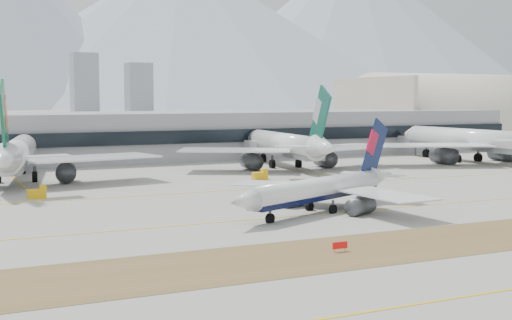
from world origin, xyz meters
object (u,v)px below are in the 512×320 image
widebody_eva (16,156)px  terminal (123,136)px  widebody_cathay (287,146)px  widebody_china_air (471,141)px  hangar (455,142)px  taxiing_airliner (324,189)px

widebody_eva → terminal: size_ratio=0.23×
widebody_cathay → terminal: widebody_cathay is taller
widebody_cathay → widebody_china_air: bearing=-91.0°
widebody_eva → widebody_cathay: widebody_eva is taller
widebody_eva → hangar: (193.89, 71.36, -6.21)m
widebody_china_air → terminal: size_ratio=0.24×
widebody_china_air → hangar: 98.32m
widebody_eva → hangar: 206.70m
widebody_eva → terminal: widebody_eva is taller
widebody_china_air → hangar: (61.34, 76.57, -6.33)m
widebody_cathay → hangar: 138.79m
widebody_cathay → widebody_china_air: size_ratio=0.95×
widebody_china_air → terminal: bearing=59.0°
taxiing_airliner → terminal: 117.69m
widebody_cathay → terminal: (-33.84, 48.05, 1.31)m
widebody_cathay → hangar: size_ratio=0.71×
hangar → terminal: bearing=-172.6°
widebody_cathay → widebody_china_air: 59.96m
taxiing_airliner → widebody_china_air: bearing=-169.9°
terminal → taxiing_airliner: bearing=-88.1°
widebody_eva → widebody_china_air: widebody_china_air is taller
widebody_eva → hangar: hangar is taller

